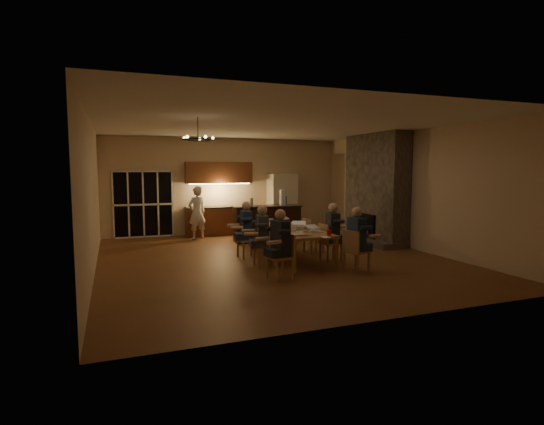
{
  "coord_description": "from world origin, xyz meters",
  "views": [
    {
      "loc": [
        -3.58,
        -9.45,
        2.15
      ],
      "look_at": [
        0.08,
        0.3,
        1.09
      ],
      "focal_mm": 28.0,
      "sensor_mm": 36.0,
      "label": 1
    }
  ],
  "objects_px": {
    "dining_table": "(290,244)",
    "person_left_near": "(280,244)",
    "laptop_f": "(285,218)",
    "laptop_c": "(281,224)",
    "chair_left_mid": "(264,247)",
    "mug_back": "(264,223)",
    "refrigerator": "(282,203)",
    "bar_island": "(267,223)",
    "mug_mid": "(286,224)",
    "redcup_mid": "(267,225)",
    "standing_person": "(197,213)",
    "bar_blender": "(283,197)",
    "bar_bottle": "(252,202)",
    "chair_right_far": "(314,236)",
    "laptop_b": "(315,228)",
    "chandelier": "(198,140)",
    "can_silver": "(305,230)",
    "can_cola": "(264,220)",
    "laptop_d": "(299,224)",
    "laptop_a": "(299,230)",
    "plate_far": "(292,223)",
    "person_right_near": "(356,239)",
    "plate_left": "(295,235)",
    "person_left_far": "(246,230)",
    "mug_front": "(294,229)",
    "redcup_near": "(329,233)",
    "chair_left_near": "(280,257)",
    "person_right_mid": "(333,232)",
    "plate_near": "(315,231)",
    "laptop_e": "(266,219)",
    "chair_right_mid": "(331,242)",
    "chair_right_near": "(357,251)",
    "chair_left_far": "(247,240)",
    "person_left_mid": "(262,236)"
  },
  "relations": [
    {
      "from": "person_left_far",
      "to": "redcup_mid",
      "type": "bearing_deg",
      "value": 73.34
    },
    {
      "from": "person_right_near",
      "to": "plate_near",
      "type": "xyz_separation_m",
      "value": [
        -0.46,
        1.02,
        0.07
      ]
    },
    {
      "from": "chair_right_mid",
      "to": "redcup_near",
      "type": "relative_size",
      "value": 7.42
    },
    {
      "from": "standing_person",
      "to": "redcup_mid",
      "type": "height_order",
      "value": "standing_person"
    },
    {
      "from": "chair_left_mid",
      "to": "mug_back",
      "type": "bearing_deg",
      "value": 162.48
    },
    {
      "from": "chandelier",
      "to": "refrigerator",
      "type": "bearing_deg",
      "value": 52.46
    },
    {
      "from": "mug_front",
      "to": "redcup_near",
      "type": "bearing_deg",
      "value": -65.28
    },
    {
      "from": "standing_person",
      "to": "bar_blender",
      "type": "relative_size",
      "value": 3.55
    },
    {
      "from": "chair_left_mid",
      "to": "bar_bottle",
      "type": "distance_m",
      "value": 3.3
    },
    {
      "from": "dining_table",
      "to": "person_left_near",
      "type": "bearing_deg",
      "value": -119.13
    },
    {
      "from": "standing_person",
      "to": "mug_mid",
      "type": "distance_m",
      "value": 3.67
    },
    {
      "from": "chair_left_near",
      "to": "plate_far",
      "type": "xyz_separation_m",
      "value": [
        1.31,
        2.42,
        0.31
      ]
    },
    {
      "from": "standing_person",
      "to": "person_left_near",
      "type": "bearing_deg",
      "value": 76.67
    },
    {
      "from": "laptop_b",
      "to": "redcup_mid",
      "type": "xyz_separation_m",
      "value": [
        -0.72,
        1.21,
        -0.05
      ]
    },
    {
      "from": "mug_back",
      "to": "mug_mid",
      "type": "bearing_deg",
      "value": -27.31
    },
    {
      "from": "chandelier",
      "to": "plate_far",
      "type": "bearing_deg",
      "value": 28.13
    },
    {
      "from": "mug_back",
      "to": "plate_far",
      "type": "distance_m",
      "value": 0.8
    },
    {
      "from": "chair_left_mid",
      "to": "chair_left_far",
      "type": "distance_m",
      "value": 1.04
    },
    {
      "from": "person_left_near",
      "to": "chandelier",
      "type": "relative_size",
      "value": 2.18
    },
    {
      "from": "refrigerator",
      "to": "laptop_a",
      "type": "xyz_separation_m",
      "value": [
        -1.77,
        -5.39,
        -0.14
      ]
    },
    {
      "from": "laptop_d",
      "to": "bar_bottle",
      "type": "distance_m",
      "value": 2.77
    },
    {
      "from": "chair_right_far",
      "to": "mug_mid",
      "type": "distance_m",
      "value": 0.88
    },
    {
      "from": "mug_mid",
      "to": "redcup_mid",
      "type": "distance_m",
      "value": 0.56
    },
    {
      "from": "laptop_f",
      "to": "chair_left_mid",
      "type": "bearing_deg",
      "value": -141.41
    },
    {
      "from": "plate_far",
      "to": "person_right_near",
      "type": "bearing_deg",
      "value": -80.43
    },
    {
      "from": "laptop_f",
      "to": "chair_right_far",
      "type": "bearing_deg",
      "value": -56.61
    },
    {
      "from": "redcup_near",
      "to": "redcup_mid",
      "type": "distance_m",
      "value": 1.88
    },
    {
      "from": "chair_left_near",
      "to": "can_silver",
      "type": "height_order",
      "value": "chair_left_near"
    },
    {
      "from": "laptop_b",
      "to": "chandelier",
      "type": "bearing_deg",
      "value": 159.29
    },
    {
      "from": "chair_left_mid",
      "to": "plate_far",
      "type": "distance_m",
      "value": 1.83
    },
    {
      "from": "bar_blender",
      "to": "laptop_f",
      "type": "bearing_deg",
      "value": -110.34
    },
    {
      "from": "laptop_b",
      "to": "laptop_c",
      "type": "distance_m",
      "value": 0.94
    },
    {
      "from": "dining_table",
      "to": "plate_left",
      "type": "height_order",
      "value": "plate_left"
    },
    {
      "from": "laptop_f",
      "to": "laptop_c",
      "type": "bearing_deg",
      "value": -132.56
    },
    {
      "from": "standing_person",
      "to": "plate_left",
      "type": "height_order",
      "value": "standing_person"
    },
    {
      "from": "person_left_near",
      "to": "mug_back",
      "type": "bearing_deg",
      "value": 159.15
    },
    {
      "from": "can_silver",
      "to": "can_cola",
      "type": "distance_m",
      "value": 2.05
    },
    {
      "from": "dining_table",
      "to": "plate_near",
      "type": "distance_m",
      "value": 0.8
    },
    {
      "from": "person_right_mid",
      "to": "plate_near",
      "type": "xyz_separation_m",
      "value": [
        -0.49,
        -0.05,
        0.07
      ]
    },
    {
      "from": "chandelier",
      "to": "chair_left_mid",
      "type": "bearing_deg",
      "value": 5.54
    },
    {
      "from": "bar_blender",
      "to": "person_left_near",
      "type": "bearing_deg",
      "value": -113.2
    },
    {
      "from": "person_left_mid",
      "to": "bar_blender",
      "type": "relative_size",
      "value": 2.99
    },
    {
      "from": "mug_mid",
      "to": "mug_back",
      "type": "bearing_deg",
      "value": 152.69
    },
    {
      "from": "redcup_mid",
      "to": "chair_right_near",
      "type": "bearing_deg",
      "value": -56.89
    },
    {
      "from": "refrigerator",
      "to": "bar_island",
      "type": "relative_size",
      "value": 0.97
    },
    {
      "from": "laptop_f",
      "to": "redcup_near",
      "type": "relative_size",
      "value": 2.67
    },
    {
      "from": "bar_island",
      "to": "laptop_e",
      "type": "height_order",
      "value": "bar_island"
    },
    {
      "from": "redcup_mid",
      "to": "person_left_far",
      "type": "bearing_deg",
      "value": 157.63
    },
    {
      "from": "bar_island",
      "to": "mug_back",
      "type": "distance_m",
      "value": 2.04
    },
    {
      "from": "person_right_mid",
      "to": "laptop_c",
      "type": "bearing_deg",
      "value": 75.07
    }
  ]
}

